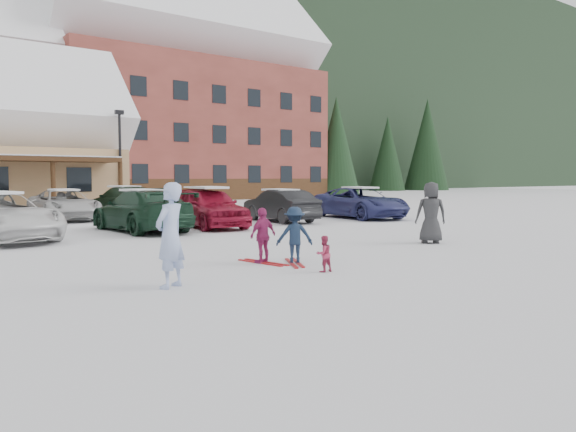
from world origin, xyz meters
TOP-DOWN VIEW (x-y plane):
  - ground at (0.00, 0.00)m, footprint 160.00×160.00m
  - alpine_hotel at (14.27, 38.00)m, footprint 31.48×14.01m
  - lamp_post at (4.41, 22.93)m, footprint 0.50×0.25m
  - conifer_1 at (30.00, 32.00)m, footprint 4.84×4.84m
  - conifer_3 at (6.00, 44.00)m, footprint 3.96×3.96m
  - conifer_4 at (34.00, 46.00)m, footprint 5.06×5.06m
  - adult_skier at (-3.72, -0.85)m, footprint 0.81×0.72m
  - toddler_red at (-0.49, -1.24)m, footprint 0.38×0.30m
  - child_navy at (-0.27, 0.00)m, footprint 0.96×0.81m
  - skis_child_navy at (-0.27, 0.00)m, footprint 0.84×1.33m
  - child_magenta at (-0.80, 0.49)m, footprint 0.78×0.43m
  - skis_child_magenta at (-0.80, 0.49)m, footprint 0.42×1.41m
  - bystander_dark at (5.33, 0.64)m, footprint 1.05×1.01m
  - parked_car_3 at (-0.01, 9.26)m, footprint 2.25×5.21m
  - parked_car_4 at (2.69, 9.15)m, footprint 2.38×4.77m
  - parked_car_5 at (6.57, 9.76)m, footprint 1.81×4.37m
  - parked_car_6 at (10.83, 9.16)m, footprint 2.94×5.49m
  - parked_car_10 at (-0.72, 16.37)m, footprint 2.37×5.03m
  - parked_car_11 at (2.29, 16.88)m, footprint 2.63×5.36m
  - parked_car_12 at (6.88, 17.63)m, footprint 2.30×4.32m

SIDE VIEW (x-z plane):
  - ground at x=0.00m, z-range 0.00..0.00m
  - skis_child_navy at x=-0.27m, z-range 0.00..0.03m
  - skis_child_magenta at x=-0.80m, z-range 0.00..0.03m
  - toddler_red at x=-0.49m, z-range 0.00..0.75m
  - child_magenta at x=-0.80m, z-range 0.00..1.27m
  - child_navy at x=-0.27m, z-range 0.00..1.29m
  - parked_car_10 at x=-0.72m, z-range 0.00..1.39m
  - parked_car_12 at x=6.88m, z-range 0.00..1.40m
  - parked_car_5 at x=6.57m, z-range 0.00..1.41m
  - parked_car_6 at x=10.83m, z-range 0.00..1.46m
  - parked_car_3 at x=-0.01m, z-range 0.00..1.50m
  - parked_car_11 at x=2.29m, z-range 0.00..1.50m
  - parked_car_4 at x=2.69m, z-range 0.00..1.56m
  - bystander_dark at x=5.33m, z-range 0.00..1.82m
  - adult_skier at x=-3.72m, z-range 0.00..1.86m
  - lamp_post at x=4.41m, z-range 0.40..6.32m
  - conifer_3 at x=6.00m, z-range 0.53..9.71m
  - conifer_1 at x=30.00m, z-range 0.65..11.87m
  - conifer_4 at x=34.00m, z-range 0.68..12.41m
  - alpine_hotel at x=14.27m, z-range -2.11..19.37m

